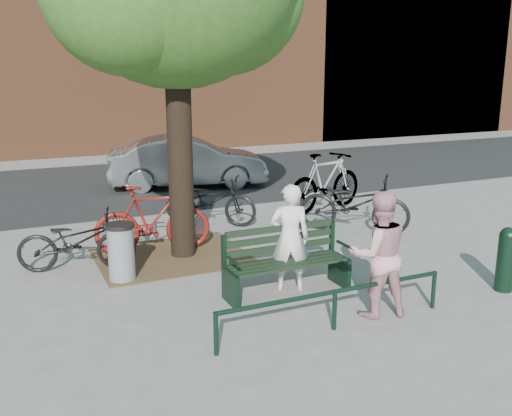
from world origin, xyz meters
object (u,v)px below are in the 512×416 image
park_bench (285,259)px  litter_bin (121,252)px  bollard (506,257)px  parked_car (188,162)px  person_left (290,238)px  bicycle_c (210,201)px  person_right (378,254)px

park_bench → litter_bin: 2.40m
bollard → parked_car: size_ratio=0.23×
park_bench → person_left: bearing=33.6°
bollard → bicycle_c: 5.56m
person_right → bollard: 2.13m
park_bench → parked_car: size_ratio=0.43×
park_bench → bicycle_c: bearing=85.8°
bollard → parked_car: bearing=101.8°
parked_car → person_right: bearing=-168.1°
person_right → litter_bin: (-2.66, 2.53, -0.36)m
litter_bin → bicycle_c: (2.23, 2.33, 0.06)m
person_left → bollard: person_left is taller
park_bench → person_left: (0.11, 0.07, 0.28)m
park_bench → parked_car: 7.48m
park_bench → bollard: 3.07m
person_left → bicycle_c: person_left is taller
litter_bin → person_right: bearing=-43.5°
litter_bin → bicycle_c: bearing=46.2°
person_left → parked_car: 7.40m
person_right → bollard: size_ratio=1.75×
person_left → parked_car: bearing=-75.4°
person_right → parked_car: person_right is taller
park_bench → parked_car: bearing=82.2°
bollard → person_left: bearing=154.5°
litter_bin → parked_car: (2.97, 6.01, 0.23)m
park_bench → person_left: person_left is taller
bicycle_c → parked_car: bearing=26.2°
litter_bin → parked_car: bearing=63.7°
bollard → bicycle_c: bearing=117.2°
park_bench → litter_bin: bearing=144.5°
park_bench → litter_bin: park_bench is taller
person_left → person_right: person_right is taller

